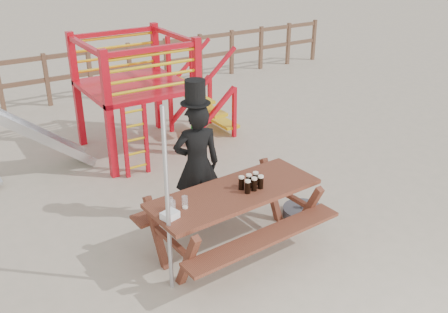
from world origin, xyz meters
TOP-DOWN VIEW (x-y plane):
  - ground at (0.00, 0.00)m, footprint 60.00×60.00m
  - back_fence at (0.00, 7.00)m, footprint 15.09×0.09m
  - playground_fort at (0.12, 3.58)m, footprint 4.71×1.84m
  - picnic_table at (-0.08, 0.06)m, footprint 2.22×1.59m
  - man_with_hat at (-0.12, 0.89)m, footprint 0.72×0.57m
  - metal_pole at (-1.10, -0.18)m, footprint 0.05×0.05m
  - parasol_base at (1.17, 0.18)m, footprint 0.57×0.57m
  - paper_bag at (-1.02, -0.07)m, footprint 0.21×0.18m
  - stout_pints at (0.13, 0.00)m, footprint 0.28×0.19m
  - empty_glasses at (-0.88, 0.05)m, footprint 0.23×0.14m

SIDE VIEW (x-z plane):
  - ground at x=0.00m, z-range 0.00..0.00m
  - parasol_base at x=1.17m, z-range -0.05..0.19m
  - picnic_table at x=-0.08m, z-range 0.11..0.94m
  - back_fence at x=0.00m, z-range 0.14..1.34m
  - paper_bag at x=-1.02m, z-range 0.83..0.91m
  - empty_glasses at x=-0.88m, z-range 0.82..0.97m
  - man_with_hat at x=-0.12m, z-range -0.11..1.92m
  - stout_pints at x=0.13m, z-range 0.83..1.00m
  - playground_fort at x=0.12m, z-range 0.02..2.12m
  - metal_pole at x=-1.10m, z-range 0.00..2.18m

